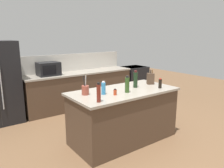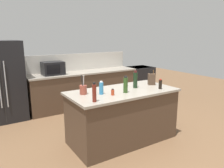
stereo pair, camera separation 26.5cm
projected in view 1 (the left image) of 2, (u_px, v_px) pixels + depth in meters
The scene contains 14 objects.
ground_plane at pixel (123, 139), 4.06m from camera, with size 14.00×14.00×0.00m, color brown.
back_counter_run at pixel (80, 89), 5.86m from camera, with size 2.98×0.66×0.94m.
wall_backsplash at pixel (74, 62), 5.96m from camera, with size 2.94×0.03×0.46m, color beige.
kitchen_island at pixel (123, 115), 3.96m from camera, with size 1.93×0.95×0.94m.
range_oven at pixel (134, 81), 6.96m from camera, with size 0.76×0.65×0.92m.
microwave at pixel (48, 69), 5.24m from camera, with size 0.51×0.39×0.32m.
knife_block at pixel (150, 79), 4.31m from camera, with size 0.16×0.15×0.29m.
utensil_crock at pixel (85, 90), 3.55m from camera, with size 0.12×0.12×0.32m.
spice_jar_paprika at pixel (115, 92), 3.54m from camera, with size 0.05×0.05×0.10m.
wine_bottle at pixel (135, 80), 4.03m from camera, with size 0.08×0.08×0.32m.
vinegar_bottle at pixel (99, 93), 3.15m from camera, with size 0.06×0.06×0.29m.
dish_soap_bottle at pixel (103, 88), 3.57m from camera, with size 0.07×0.07×0.22m.
olive_oil_bottle at pixel (127, 85), 3.68m from camera, with size 0.07×0.07×0.29m.
soy_sauce_bottle at pixel (160, 84), 4.00m from camera, with size 0.06×0.06×0.18m.
Camera 1 is at (-2.38, -2.89, 1.89)m, focal length 35.00 mm.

